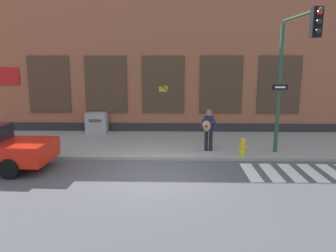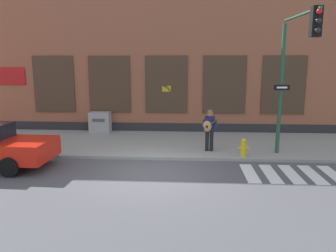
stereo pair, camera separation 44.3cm
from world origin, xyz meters
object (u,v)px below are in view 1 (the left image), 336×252
object	(u,v)px
busker	(208,128)
fire_hydrant	(243,147)
utility_box	(97,123)
traffic_light	(293,62)

from	to	relation	value
busker	fire_hydrant	size ratio (longest dim) A/B	2.39
utility_box	fire_hydrant	world-z (taller)	utility_box
utility_box	fire_hydrant	distance (m)	7.77
busker	utility_box	bearing A→B (deg)	147.94
busker	fire_hydrant	bearing A→B (deg)	-27.76
fire_hydrant	utility_box	bearing A→B (deg)	148.74
busker	fire_hydrant	world-z (taller)	busker
fire_hydrant	busker	bearing A→B (deg)	152.24
traffic_light	fire_hydrant	size ratio (longest dim) A/B	7.35
busker	traffic_light	xyz separation A→B (m)	(2.76, -1.22, 2.61)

